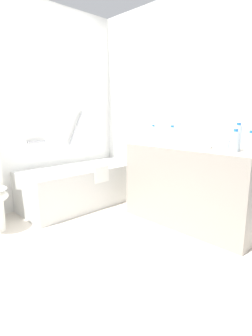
% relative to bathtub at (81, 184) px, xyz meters
% --- Properties ---
extents(ground_plane, '(3.98, 3.98, 0.00)m').
position_rel_bathtub_xyz_m(ground_plane, '(-0.70, -0.99, -0.27)').
color(ground_plane, beige).
extents(wall_back_tiled, '(3.38, 0.10, 2.48)m').
position_rel_bathtub_xyz_m(wall_back_tiled, '(-0.70, 0.39, 0.97)').
color(wall_back_tiled, silver).
rests_on(wall_back_tiled, ground_plane).
extents(wall_right_mirror, '(0.10, 3.06, 2.48)m').
position_rel_bathtub_xyz_m(wall_right_mirror, '(0.83, -0.99, 0.97)').
color(wall_right_mirror, silver).
rests_on(wall_right_mirror, ground_plane).
extents(bathtub, '(1.51, 0.69, 1.20)m').
position_rel_bathtub_xyz_m(bathtub, '(0.00, 0.00, 0.00)').
color(bathtub, silver).
rests_on(bathtub, ground_plane).
extents(vanity_counter, '(0.58, 1.38, 0.83)m').
position_rel_bathtub_xyz_m(vanity_counter, '(0.49, -1.33, 0.15)').
color(vanity_counter, gray).
rests_on(vanity_counter, ground_plane).
extents(sink_basin, '(0.35, 0.35, 0.07)m').
position_rel_bathtub_xyz_m(sink_basin, '(0.46, -1.34, 0.60)').
color(sink_basin, white).
rests_on(sink_basin, vanity_counter).
extents(sink_faucet, '(0.10, 0.15, 0.06)m').
position_rel_bathtub_xyz_m(sink_faucet, '(0.67, -1.34, 0.59)').
color(sink_faucet, '#B3B3B8').
rests_on(sink_faucet, vanity_counter).
extents(water_bottle_0, '(0.07, 0.07, 0.21)m').
position_rel_bathtub_xyz_m(water_bottle_0, '(0.44, -1.09, 0.66)').
color(water_bottle_0, silver).
rests_on(water_bottle_0, vanity_counter).
extents(water_bottle_1, '(0.07, 0.07, 0.26)m').
position_rel_bathtub_xyz_m(water_bottle_1, '(0.53, -1.76, 0.68)').
color(water_bottle_1, silver).
rests_on(water_bottle_1, vanity_counter).
extents(water_bottle_2, '(0.06, 0.06, 0.19)m').
position_rel_bathtub_xyz_m(water_bottle_2, '(0.50, -1.89, 0.65)').
color(water_bottle_2, silver).
rests_on(water_bottle_2, vanity_counter).
extents(water_bottle_3, '(0.07, 0.07, 0.20)m').
position_rel_bathtub_xyz_m(water_bottle_3, '(0.44, -1.77, 0.66)').
color(water_bottle_3, silver).
rests_on(water_bottle_3, vanity_counter).
extents(water_bottle_4, '(0.06, 0.06, 0.21)m').
position_rel_bathtub_xyz_m(water_bottle_4, '(0.53, -0.75, 0.66)').
color(water_bottle_4, silver).
rests_on(water_bottle_4, vanity_counter).
extents(drinking_glass_0, '(0.08, 0.08, 0.09)m').
position_rel_bathtub_xyz_m(drinking_glass_0, '(0.47, -0.81, 0.61)').
color(drinking_glass_0, white).
rests_on(drinking_glass_0, vanity_counter).
extents(drinking_glass_1, '(0.06, 0.06, 0.10)m').
position_rel_bathtub_xyz_m(drinking_glass_1, '(0.46, -1.69, 0.61)').
color(drinking_glass_1, white).
rests_on(drinking_glass_1, vanity_counter).
extents(drinking_glass_2, '(0.06, 0.06, 0.09)m').
position_rel_bathtub_xyz_m(drinking_glass_2, '(0.45, -0.94, 0.61)').
color(drinking_glass_2, white).
rests_on(drinking_glass_2, vanity_counter).
extents(soap_dish, '(0.09, 0.06, 0.02)m').
position_rel_bathtub_xyz_m(soap_dish, '(0.54, -1.64, 0.57)').
color(soap_dish, white).
rests_on(soap_dish, vanity_counter).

